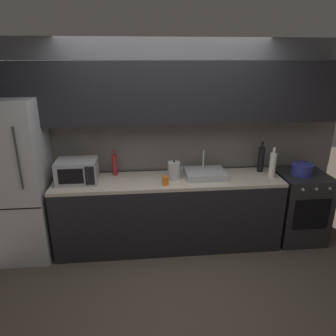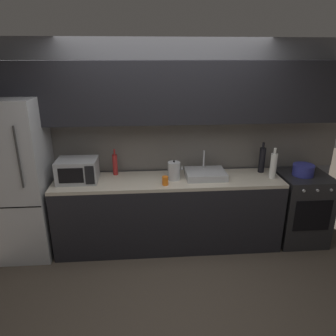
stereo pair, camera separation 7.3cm
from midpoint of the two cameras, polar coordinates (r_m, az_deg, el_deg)
ground_plane at (r=3.48m, az=1.03°, el=-21.65°), size 10.00×10.00×0.00m
back_wall at (r=3.87m, az=-0.90°, el=8.58°), size 4.47×0.44×2.50m
counter_run at (r=3.96m, az=-0.45°, el=-8.08°), size 2.73×0.60×0.90m
refrigerator at (r=4.01m, az=-26.19°, el=-2.17°), size 0.68×0.69×1.88m
oven_range at (r=4.43m, az=22.22°, el=-6.47°), size 0.60×0.62×0.90m
microwave at (r=3.80m, az=-16.69°, el=-0.53°), size 0.46×0.35×0.27m
sink_basin at (r=3.85m, az=6.20°, el=-1.02°), size 0.48×0.38×0.30m
kettle at (r=3.73m, az=0.54°, el=-0.49°), size 0.18×0.15×0.24m
wine_bottle_white at (r=3.97m, az=17.94°, el=0.55°), size 0.08×0.08×0.38m
wine_bottle_red at (r=3.92m, az=-10.19°, el=0.61°), size 0.06×0.06×0.33m
wine_bottle_dark at (r=4.13m, az=16.02°, el=1.58°), size 0.08×0.08×0.39m
mug_orange at (r=3.58m, az=-1.03°, el=-2.33°), size 0.07×0.07×0.10m
cooking_pot at (r=4.23m, az=22.66°, el=-0.16°), size 0.26×0.26×0.14m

